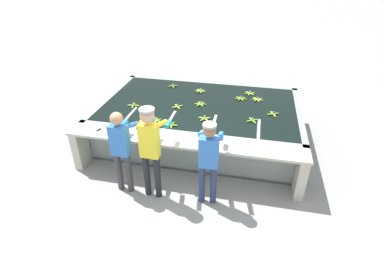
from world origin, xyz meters
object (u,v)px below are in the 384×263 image
banana_bunch_floating_8 (201,104)px  worker_1 (150,145)px  banana_bunch_floating_3 (177,107)px  worker_0 (121,145)px  banana_bunch_floating_12 (204,118)px  banana_bunch_floating_0 (250,93)px  banana_bunch_floating_11 (155,120)px  worker_2 (209,156)px  banana_bunch_floating_10 (257,99)px  banana_bunch_floating_7 (133,105)px  banana_bunch_floating_9 (171,125)px  banana_bunch_floating_6 (273,114)px  banana_bunch_floating_4 (200,91)px  knife_0 (102,128)px  banana_bunch_floating_5 (173,86)px  banana_bunch_floating_2 (252,120)px  banana_bunch_floating_1 (241,98)px

banana_bunch_floating_8 → worker_1: bearing=-102.0°
worker_1 → banana_bunch_floating_3: worker_1 is taller
worker_0 → banana_bunch_floating_12: size_ratio=5.84×
worker_1 → banana_bunch_floating_8: bearing=78.0°
banana_bunch_floating_0 → banana_bunch_floating_11: size_ratio=1.00×
worker_2 → banana_bunch_floating_10: worker_2 is taller
worker_2 → banana_bunch_floating_10: (0.72, 2.59, -0.05)m
banana_bunch_floating_10 → banana_bunch_floating_11: size_ratio=1.00×
worker_2 → banana_bunch_floating_7: 2.59m
banana_bunch_floating_7 → banana_bunch_floating_9: size_ratio=1.02×
banana_bunch_floating_6 → banana_bunch_floating_8: same height
banana_bunch_floating_4 → banana_bunch_floating_6: 1.96m
worker_2 → knife_0: (-2.21, 0.58, -0.06)m
banana_bunch_floating_12 → banana_bunch_floating_11: bearing=-162.7°
banana_bunch_floating_5 → banana_bunch_floating_10: same height
banana_bunch_floating_9 → banana_bunch_floating_0: bearing=53.3°
banana_bunch_floating_4 → banana_bunch_floating_10: 1.41m
banana_bunch_floating_10 → knife_0: size_ratio=0.83×
banana_bunch_floating_0 → banana_bunch_floating_4: bearing=-174.8°
banana_bunch_floating_5 → knife_0: bearing=-108.0°
worker_0 → banana_bunch_floating_3: size_ratio=6.65×
banana_bunch_floating_6 → banana_bunch_floating_7: size_ratio=0.95×
banana_bunch_floating_2 → banana_bunch_floating_7: 2.64m
worker_0 → banana_bunch_floating_1: bearing=54.1°
worker_2 → banana_bunch_floating_11: worker_2 is taller
banana_bunch_floating_3 → banana_bunch_floating_8: size_ratio=0.86×
banana_bunch_floating_3 → knife_0: size_ratio=0.72×
banana_bunch_floating_7 → banana_bunch_floating_10: bearing=19.0°
worker_0 → banana_bunch_floating_0: (2.05, 2.92, -0.07)m
banana_bunch_floating_12 → knife_0: bearing=-156.6°
banana_bunch_floating_7 → knife_0: size_ratio=0.84×
banana_bunch_floating_5 → banana_bunch_floating_6: same height
worker_0 → banana_bunch_floating_3: (0.52, 1.82, -0.07)m
banana_bunch_floating_7 → banana_bunch_floating_11: (0.70, -0.57, -0.00)m
banana_bunch_floating_3 → banana_bunch_floating_10: size_ratio=0.86×
worker_1 → banana_bunch_floating_8: worker_1 is taller
banana_bunch_floating_2 → knife_0: bearing=-161.8°
worker_2 → banana_bunch_floating_7: worker_2 is taller
banana_bunch_floating_4 → banana_bunch_floating_11: size_ratio=0.99×
banana_bunch_floating_7 → banana_bunch_floating_6: bearing=4.4°
worker_0 → banana_bunch_floating_4: worker_0 is taller
banana_bunch_floating_5 → banana_bunch_floating_8: same height
banana_bunch_floating_0 → banana_bunch_floating_8: 1.36m
banana_bunch_floating_0 → banana_bunch_floating_1: same height
banana_bunch_floating_4 → knife_0: bearing=-124.4°
banana_bunch_floating_7 → banana_bunch_floating_12: same height
banana_bunch_floating_3 → banana_bunch_floating_6: (2.07, 0.08, 0.00)m
banana_bunch_floating_0 → banana_bunch_floating_2: size_ratio=1.11×
banana_bunch_floating_1 → banana_bunch_floating_7: size_ratio=0.99×
banana_bunch_floating_4 → banana_bunch_floating_11: bearing=-109.6°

